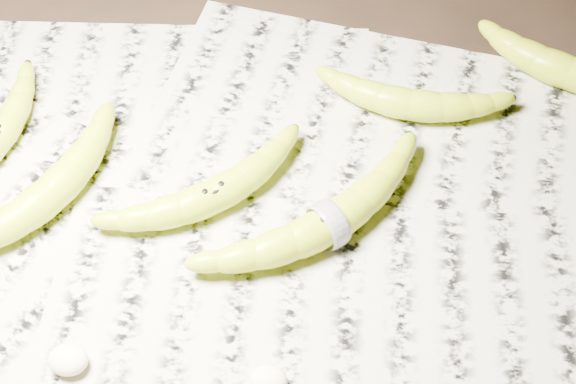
# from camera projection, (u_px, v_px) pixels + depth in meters

# --- Properties ---
(ground) EXTENTS (3.00, 3.00, 0.00)m
(ground) POSITION_uv_depth(u_px,v_px,m) (260.00, 230.00, 0.79)
(ground) COLOR black
(ground) RESTS_ON ground
(newspaper_patch) EXTENTS (0.90, 0.70, 0.01)m
(newspaper_patch) POSITION_uv_depth(u_px,v_px,m) (230.00, 251.00, 0.77)
(newspaper_patch) COLOR #B6B39C
(newspaper_patch) RESTS_ON ground
(banana_left_b) EXTENTS (0.15, 0.20, 0.04)m
(banana_left_b) POSITION_uv_depth(u_px,v_px,m) (49.00, 192.00, 0.78)
(banana_left_b) COLOR #C3D41A
(banana_left_b) RESTS_ON newspaper_patch
(banana_center) EXTENTS (0.19, 0.17, 0.04)m
(banana_center) POSITION_uv_depth(u_px,v_px,m) (213.00, 194.00, 0.78)
(banana_center) COLOR #C3D41A
(banana_center) RESTS_ON newspaper_patch
(banana_taped) EXTENTS (0.21, 0.21, 0.04)m
(banana_taped) POSITION_uv_depth(u_px,v_px,m) (329.00, 222.00, 0.76)
(banana_taped) COLOR #C3D41A
(banana_taped) RESTS_ON newspaper_patch
(banana_upper_a) EXTENTS (0.18, 0.06, 0.04)m
(banana_upper_a) POSITION_uv_depth(u_px,v_px,m) (410.00, 102.00, 0.85)
(banana_upper_a) COLOR #C3D41A
(banana_upper_a) RESTS_ON newspaper_patch
(banana_upper_b) EXTENTS (0.20, 0.11, 0.04)m
(banana_upper_b) POSITION_uv_depth(u_px,v_px,m) (570.00, 70.00, 0.87)
(banana_upper_b) COLOR #C3D41A
(banana_upper_b) RESTS_ON newspaper_patch
(measuring_tape) EXTENTS (0.04, 0.04, 0.05)m
(measuring_tape) POSITION_uv_depth(u_px,v_px,m) (329.00, 222.00, 0.76)
(measuring_tape) COLOR white
(measuring_tape) RESTS_ON newspaper_patch
(flesh_chunk_a) EXTENTS (0.04, 0.03, 0.02)m
(flesh_chunk_a) POSITION_uv_depth(u_px,v_px,m) (67.00, 358.00, 0.69)
(flesh_chunk_a) COLOR #FFF4C5
(flesh_chunk_a) RESTS_ON newspaper_patch
(flesh_chunk_c) EXTENTS (0.03, 0.03, 0.02)m
(flesh_chunk_c) POSITION_uv_depth(u_px,v_px,m) (269.00, 378.00, 0.68)
(flesh_chunk_c) COLOR #FFF4C5
(flesh_chunk_c) RESTS_ON newspaper_patch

